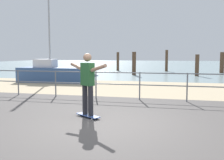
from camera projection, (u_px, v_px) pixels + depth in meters
name	position (u px, v px, depth m)	size (l,w,h in m)	color
ground_plane	(93.00, 139.00, 5.17)	(24.00, 10.00, 0.04)	#514C49
beach_strip	(142.00, 88.00, 12.91)	(24.00, 6.00, 0.04)	tan
sea_surface	(163.00, 65.00, 40.00)	(72.00, 50.00, 0.04)	#849EA3
railing_fence	(75.00, 80.00, 10.06)	(11.86, 0.05, 1.05)	slate
sailboat	(57.00, 74.00, 15.49)	(4.98, 1.52, 5.89)	#335184
skateboard	(88.00, 116.00, 6.89)	(0.78, 0.60, 0.08)	#334C8C
skateboarder	(88.00, 80.00, 6.80)	(1.26, 0.86, 1.65)	#26262B
groyne_post_0	(118.00, 61.00, 26.26)	(0.27, 0.27, 1.90)	#513826
groyne_post_1	(134.00, 64.00, 20.77)	(0.32, 0.32, 1.88)	#513826
groyne_post_2	(167.00, 61.00, 25.15)	(0.27, 0.27, 2.10)	#513826
groyne_post_3	(197.00, 65.00, 19.75)	(0.30, 0.30, 1.68)	#513826
groyne_post_4	(222.00, 63.00, 22.89)	(0.37, 0.37, 1.87)	#513826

